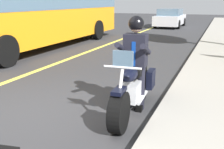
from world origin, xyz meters
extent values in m
plane|color=#333335|center=(0.00, 0.00, 0.00)|extent=(80.00, 80.00, 0.00)
cylinder|color=black|center=(0.08, 1.59, 0.33)|extent=(0.67, 0.24, 0.66)
cylinder|color=black|center=(-1.47, 1.48, 0.33)|extent=(0.67, 0.24, 0.66)
cube|color=silver|center=(-0.72, 1.53, 0.42)|extent=(0.58, 0.32, 0.32)
ellipsoid|color=black|center=(-0.52, 1.55, 0.78)|extent=(0.58, 0.32, 0.24)
cube|color=black|center=(-1.07, 1.51, 0.74)|extent=(0.72, 0.33, 0.12)
cube|color=black|center=(-1.43, 1.71, 0.48)|extent=(0.41, 0.15, 0.36)
cube|color=black|center=(-1.40, 1.27, 0.48)|extent=(0.41, 0.15, 0.36)
cylinder|color=silver|center=(0.06, 1.59, 0.60)|extent=(0.35, 0.07, 0.76)
cylinder|color=silver|center=(-0.10, 1.57, 1.00)|extent=(0.08, 0.60, 0.04)
cube|color=black|center=(0.08, 1.59, 0.68)|extent=(0.37, 0.18, 0.06)
cylinder|color=silver|center=(-1.03, 1.67, 0.26)|extent=(0.90, 0.14, 0.08)
cube|color=slate|center=(-0.12, 1.57, 1.12)|extent=(0.06, 0.32, 0.28)
cylinder|color=black|center=(-0.98, 1.64, 0.42)|extent=(0.14, 0.14, 0.84)
cube|color=black|center=(-0.92, 1.64, 0.05)|extent=(0.27, 0.13, 0.10)
cylinder|color=black|center=(-0.96, 1.40, 0.42)|extent=(0.14, 0.14, 0.84)
cube|color=black|center=(-0.90, 1.40, 0.05)|extent=(0.27, 0.13, 0.10)
cube|color=black|center=(-0.97, 1.52, 1.12)|extent=(0.35, 0.42, 0.60)
cube|color=navy|center=(-0.81, 1.53, 1.08)|extent=(0.03, 0.07, 0.44)
cylinder|color=black|center=(-0.80, 1.75, 1.18)|extent=(0.56, 0.14, 0.28)
cylinder|color=black|center=(-0.78, 1.31, 1.18)|extent=(0.56, 0.14, 0.28)
sphere|color=tan|center=(-0.97, 1.52, 1.55)|extent=(0.22, 0.22, 0.22)
sphere|color=black|center=(-0.97, 1.52, 1.60)|extent=(0.28, 0.28, 0.28)
cube|color=orange|center=(-6.33, -4.38, 1.77)|extent=(11.00, 2.50, 2.85)
cylinder|color=black|center=(-2.73, -3.18, 0.50)|extent=(1.00, 0.30, 1.00)
cylinder|color=black|center=(-9.53, -3.18, 0.50)|extent=(1.00, 0.30, 1.00)
cylinder|color=black|center=(-9.53, -5.58, 0.50)|extent=(1.00, 0.30, 1.00)
cube|color=silver|center=(-18.22, -0.91, 0.55)|extent=(4.60, 1.80, 0.70)
cube|color=slate|center=(-18.02, -0.91, 1.10)|extent=(2.40, 1.60, 0.60)
cylinder|color=black|center=(-19.67, -1.76, 0.32)|extent=(0.64, 0.22, 0.64)
cylinder|color=black|center=(-19.67, -0.06, 0.32)|extent=(0.64, 0.22, 0.64)
cylinder|color=black|center=(-16.77, -1.76, 0.32)|extent=(0.64, 0.22, 0.64)
cylinder|color=black|center=(-16.77, -0.06, 0.32)|extent=(0.64, 0.22, 0.64)
camera|label=1|loc=(3.78, 2.94, 1.99)|focal=44.17mm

